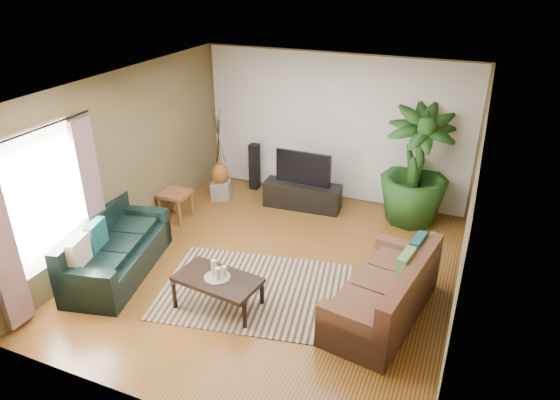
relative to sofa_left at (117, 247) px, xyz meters
The scene contains 28 objects.
floor 2.29m from the sofa_left, 24.44° to the left, with size 5.50×5.50×0.00m, color brown.
ceiling 3.20m from the sofa_left, 24.44° to the left, with size 5.50×5.50×0.00m, color white.
wall_back 4.32m from the sofa_left, 60.86° to the left, with size 5.00×5.00×0.00m, color brown.
wall_front 2.89m from the sofa_left, 41.51° to the right, with size 5.00×5.00×0.00m, color brown.
wall_left 1.39m from the sofa_left, 115.59° to the left, with size 5.50×5.50×0.00m, color brown.
wall_right 4.74m from the sofa_left, 11.58° to the left, with size 5.50×5.50×0.00m, color brown.
backwall_panel 4.31m from the sofa_left, 60.80° to the left, with size 4.90×4.90×0.00m, color white.
window_pane 1.26m from the sofa_left, 122.62° to the right, with size 1.80×1.80×0.00m, color white.
curtain_near 1.64m from the sofa_left, 104.90° to the right, with size 0.08×0.35×2.20m, color gray.
curtain_far 0.82m from the sofa_left, 167.57° to the left, with size 0.08×0.35×2.20m, color gray.
curtain_rod 2.03m from the sofa_left, 119.47° to the right, with size 0.03×0.03×1.90m, color black.
sofa_left is the anchor object (origin of this frame).
sofa_right 3.75m from the sofa_left, ahead, with size 1.95×0.88×0.85m, color brown.
area_rug 2.08m from the sofa_left, ahead, with size 2.56×1.81×0.01m, color tan.
coffee_table 1.73m from the sofa_left, ahead, with size 1.09×0.60×0.45m, color black.
candle_tray 1.72m from the sofa_left, ahead, with size 0.34×0.34×0.01m, color gray.
candle_tall 1.66m from the sofa_left, ahead, with size 0.07×0.07×0.22m, color beige.
candle_mid 1.76m from the sofa_left, ahead, with size 0.07×0.07×0.17m, color #F3E5CD.
candle_short 1.79m from the sofa_left, ahead, with size 0.07×0.07×0.14m, color silver.
tv_stand 3.46m from the sofa_left, 60.26° to the left, with size 1.40×0.42×0.47m, color black.
television 3.49m from the sofa_left, 60.42° to the left, with size 1.03×0.06×0.61m, color black.
speaker_left 3.48m from the sofa_left, 80.88° to the left, with size 0.17×0.18×0.92m, color black.
speaker_right 4.99m from the sofa_left, 43.53° to the left, with size 0.19×0.21×1.06m, color black.
potted_plant 4.90m from the sofa_left, 41.85° to the left, with size 1.13×1.13×2.02m, color #1C4416.
plant_pot 4.87m from the sofa_left, 41.85° to the left, with size 0.37×0.37×0.29m, color black.
pedestal 2.78m from the sofa_left, 86.76° to the left, with size 0.34×0.34×0.34m, color gray.
vase 2.77m from the sofa_left, 86.76° to the left, with size 0.31×0.31×0.44m, color brown.
side_table 1.77m from the sofa_left, 95.73° to the left, with size 0.47×0.47×0.50m, color brown.
Camera 1 is at (2.45, -5.66, 4.15)m, focal length 32.00 mm.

